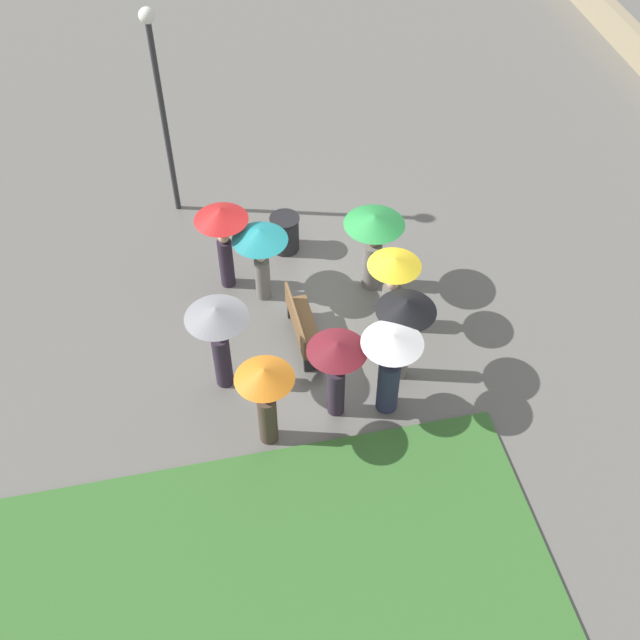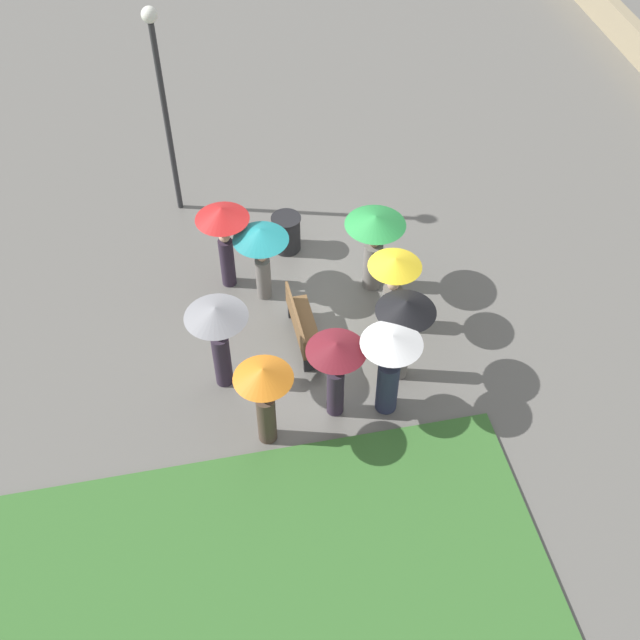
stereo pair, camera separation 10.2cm
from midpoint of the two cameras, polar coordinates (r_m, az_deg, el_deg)
ground_plane at (r=16.20m, az=-0.32°, el=1.15°), size 90.00×90.00×0.00m
park_bench at (r=15.17m, az=-1.14°, el=-0.41°), size 1.63×0.47×0.90m
lamp_post at (r=17.03m, az=-11.03°, el=15.81°), size 0.32×0.32×4.74m
trash_bin at (r=17.15m, az=-2.23°, el=6.20°), size 0.64×0.64×0.84m
crowd_person_green at (r=15.74m, az=4.08°, el=5.92°), size 1.19×1.19×1.83m
crowd_person_orange at (r=13.10m, az=-3.77°, el=-4.95°), size 0.99×0.99×1.87m
crowd_person_grey at (r=13.90m, az=-7.07°, el=-0.57°), size 1.11×1.11×1.96m
crowd_person_white at (r=13.61m, az=5.20°, el=-2.94°), size 1.06×1.06×1.91m
crowd_person_red at (r=15.71m, az=-6.72°, el=6.65°), size 1.06×1.06×1.99m
crowd_person_maroon at (r=13.46m, az=1.36°, el=-3.07°), size 1.03×1.03×1.81m
crowd_person_teal at (r=15.47m, az=-4.02°, el=5.39°), size 1.09×1.09×1.77m
crowd_person_black at (r=13.95m, az=6.26°, el=0.04°), size 1.06×1.06×1.96m
crowd_person_yellow at (r=15.03m, az=5.43°, el=2.68°), size 1.00×1.00×1.78m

